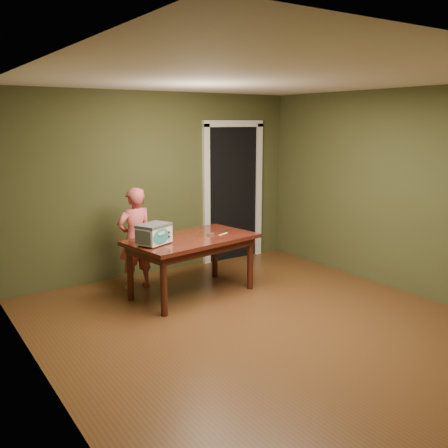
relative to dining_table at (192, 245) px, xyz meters
name	(u,v)px	position (x,y,z in m)	size (l,w,h in m)	color
floor	(264,327)	(0.12, -1.34, -0.65)	(5.00, 5.00, 0.00)	#523317
room_shell	(266,169)	(0.12, -1.34, 1.06)	(4.52, 5.02, 2.61)	#3F4424
doorway	(222,192)	(1.42, 1.45, 0.41)	(1.10, 0.66, 2.25)	black
dining_table	(192,245)	(0.00, 0.00, 0.00)	(1.72, 1.14, 0.75)	#36120C
toy_oven	(154,233)	(-0.55, -0.07, 0.24)	(0.47, 0.40, 0.25)	#4C4F54
baking_pan	(211,234)	(0.27, -0.02, 0.11)	(0.10, 0.10, 0.02)	silver
spatula	(223,234)	(0.43, -0.07, 0.10)	(0.18, 0.03, 0.01)	#E8CA65
child	(135,239)	(-0.49, 0.63, 0.03)	(0.49, 0.32, 1.35)	#C95253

